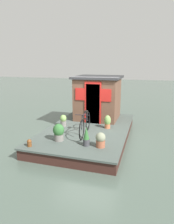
{
  "coord_description": "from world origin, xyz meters",
  "views": [
    {
      "loc": [
        -7.5,
        -2.23,
        2.98
      ],
      "look_at": [
        -0.2,
        0.0,
        1.11
      ],
      "focal_mm": 32.46,
      "sensor_mm": 36.0,
      "label": 1
    }
  ],
  "objects": [
    {
      "name": "potted_plant_thyme",
      "position": [
        -1.76,
        -0.46,
        0.71
      ],
      "size": [
        0.21,
        0.21,
        0.62
      ],
      "color": "#38383D",
      "rests_on": "houseboat_deck"
    },
    {
      "name": "houseboat_deck",
      "position": [
        0.0,
        0.0,
        0.21
      ],
      "size": [
        5.3,
        3.17,
        0.41
      ],
      "color": "#424C47",
      "rests_on": "ground_plane"
    },
    {
      "name": "houseboat_cabin",
      "position": [
        1.54,
        0.0,
        1.41
      ],
      "size": [
        1.97,
        2.07,
        1.97
      ],
      "color": "brown",
      "rests_on": "houseboat_deck"
    },
    {
      "name": "potted_plant_geranium",
      "position": [
        0.16,
        -0.75,
        0.68
      ],
      "size": [
        0.26,
        0.26,
        0.53
      ],
      "color": "#B2603D",
      "rests_on": "houseboat_deck"
    },
    {
      "name": "potted_plant_rosemary",
      "position": [
        -0.09,
        1.06,
        0.66
      ],
      "size": [
        0.26,
        0.26,
        0.48
      ],
      "color": "slate",
      "rests_on": "houseboat_deck"
    },
    {
      "name": "potted_plant_fern",
      "position": [
        -1.62,
        0.56,
        0.71
      ],
      "size": [
        0.37,
        0.37,
        0.58
      ],
      "color": "slate",
      "rests_on": "houseboat_deck"
    },
    {
      "name": "ground_plane",
      "position": [
        0.0,
        0.0,
        0.0
      ],
      "size": [
        60.0,
        60.0,
        0.0
      ],
      "primitive_type": "plane",
      "color": "#47564C"
    },
    {
      "name": "potted_plant_succulent",
      "position": [
        -1.74,
        -0.91,
        0.65
      ],
      "size": [
        0.31,
        0.31,
        0.47
      ],
      "color": "#935138",
      "rests_on": "houseboat_deck"
    },
    {
      "name": "bicycle",
      "position": [
        -0.8,
        -0.11,
        0.81
      ],
      "size": [
        1.78,
        0.5,
        0.86
      ],
      "color": "black",
      "rests_on": "houseboat_deck"
    },
    {
      "name": "mooring_bollard",
      "position": [
        -2.35,
        1.23,
        0.53
      ],
      "size": [
        0.14,
        0.14,
        0.24
      ],
      "color": "brown",
      "rests_on": "houseboat_deck"
    }
  ]
}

